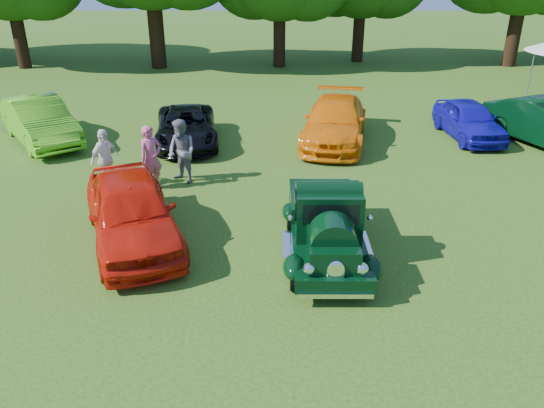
{
  "coord_description": "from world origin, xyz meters",
  "views": [
    {
      "loc": [
        0.53,
        -10.04,
        6.23
      ],
      "look_at": [
        0.5,
        0.88,
        1.1
      ],
      "focal_mm": 35.0,
      "sensor_mm": 36.0,
      "label": 1
    }
  ],
  "objects_px": {
    "back_car_blue": "(469,120)",
    "spectator_grey": "(182,152)",
    "red_convertible": "(131,211)",
    "spectator_white": "(105,159)",
    "back_car_black": "(186,126)",
    "spectator_pink": "(151,158)",
    "back_car_orange": "(335,121)",
    "hero_pickup": "(326,225)",
    "back_car_lime": "(40,121)"
  },
  "relations": [
    {
      "from": "back_car_orange",
      "to": "spectator_grey",
      "type": "xyz_separation_m",
      "value": [
        -4.96,
        -3.83,
        0.19
      ]
    },
    {
      "from": "red_convertible",
      "to": "spectator_white",
      "type": "bearing_deg",
      "value": 94.25
    },
    {
      "from": "back_car_blue",
      "to": "spectator_pink",
      "type": "bearing_deg",
      "value": -160.6
    },
    {
      "from": "back_car_blue",
      "to": "red_convertible",
      "type": "bearing_deg",
      "value": -147.6
    },
    {
      "from": "back_car_blue",
      "to": "spectator_white",
      "type": "relative_size",
      "value": 2.25
    },
    {
      "from": "hero_pickup",
      "to": "spectator_white",
      "type": "height_order",
      "value": "spectator_white"
    },
    {
      "from": "spectator_grey",
      "to": "back_car_blue",
      "type": "bearing_deg",
      "value": 64.06
    },
    {
      "from": "spectator_pink",
      "to": "spectator_white",
      "type": "height_order",
      "value": "spectator_pink"
    },
    {
      "from": "hero_pickup",
      "to": "back_car_black",
      "type": "distance_m",
      "value": 9.0
    },
    {
      "from": "red_convertible",
      "to": "spectator_grey",
      "type": "height_order",
      "value": "spectator_grey"
    },
    {
      "from": "back_car_blue",
      "to": "hero_pickup",
      "type": "bearing_deg",
      "value": -130.1
    },
    {
      "from": "back_car_lime",
      "to": "back_car_orange",
      "type": "bearing_deg",
      "value": -36.57
    },
    {
      "from": "back_car_blue",
      "to": "spectator_grey",
      "type": "height_order",
      "value": "spectator_grey"
    },
    {
      "from": "red_convertible",
      "to": "spectator_white",
      "type": "height_order",
      "value": "spectator_white"
    },
    {
      "from": "back_car_blue",
      "to": "back_car_orange",
      "type": "bearing_deg",
      "value": -178.77
    },
    {
      "from": "hero_pickup",
      "to": "spectator_white",
      "type": "relative_size",
      "value": 2.42
    },
    {
      "from": "back_car_black",
      "to": "spectator_grey",
      "type": "height_order",
      "value": "spectator_grey"
    },
    {
      "from": "back_car_orange",
      "to": "back_car_lime",
      "type": "bearing_deg",
      "value": -169.07
    },
    {
      "from": "red_convertible",
      "to": "back_car_black",
      "type": "distance_m",
      "value": 7.34
    },
    {
      "from": "back_car_blue",
      "to": "back_car_lime",
      "type": "bearing_deg",
      "value": 177.34
    },
    {
      "from": "back_car_black",
      "to": "spectator_grey",
      "type": "distance_m",
      "value": 3.67
    },
    {
      "from": "spectator_grey",
      "to": "spectator_white",
      "type": "xyz_separation_m",
      "value": [
        -2.15,
        -0.46,
        -0.07
      ]
    },
    {
      "from": "hero_pickup",
      "to": "spectator_grey",
      "type": "distance_m",
      "value": 5.79
    },
    {
      "from": "back_car_orange",
      "to": "spectator_pink",
      "type": "relative_size",
      "value": 2.79
    },
    {
      "from": "back_car_black",
      "to": "back_car_orange",
      "type": "height_order",
      "value": "back_car_orange"
    },
    {
      "from": "spectator_grey",
      "to": "spectator_white",
      "type": "height_order",
      "value": "spectator_grey"
    },
    {
      "from": "back_car_black",
      "to": "spectator_grey",
      "type": "relative_size",
      "value": 2.38
    },
    {
      "from": "spectator_pink",
      "to": "spectator_white",
      "type": "xyz_separation_m",
      "value": [
        -1.35,
        0.04,
        -0.06
      ]
    },
    {
      "from": "back_car_lime",
      "to": "spectator_pink",
      "type": "distance_m",
      "value": 6.55
    },
    {
      "from": "hero_pickup",
      "to": "back_car_orange",
      "type": "relative_size",
      "value": 0.82
    },
    {
      "from": "red_convertible",
      "to": "spectator_pink",
      "type": "bearing_deg",
      "value": 72.26
    },
    {
      "from": "back_car_orange",
      "to": "back_car_blue",
      "type": "xyz_separation_m",
      "value": [
        5.06,
        0.54,
        -0.08
      ]
    },
    {
      "from": "back_car_lime",
      "to": "spectator_grey",
      "type": "height_order",
      "value": "spectator_grey"
    },
    {
      "from": "hero_pickup",
      "to": "spectator_pink",
      "type": "relative_size",
      "value": 2.28
    },
    {
      "from": "red_convertible",
      "to": "back_car_blue",
      "type": "bearing_deg",
      "value": 16.03
    },
    {
      "from": "back_car_black",
      "to": "back_car_blue",
      "type": "height_order",
      "value": "back_car_blue"
    },
    {
      "from": "back_car_blue",
      "to": "spectator_grey",
      "type": "bearing_deg",
      "value": -161.28
    },
    {
      "from": "hero_pickup",
      "to": "back_car_blue",
      "type": "distance_m",
      "value": 10.56
    },
    {
      "from": "back_car_black",
      "to": "back_car_orange",
      "type": "bearing_deg",
      "value": -6.72
    },
    {
      "from": "red_convertible",
      "to": "back_car_lime",
      "type": "height_order",
      "value": "red_convertible"
    },
    {
      "from": "back_car_lime",
      "to": "spectator_pink",
      "type": "bearing_deg",
      "value": -77.63
    },
    {
      "from": "hero_pickup",
      "to": "back_car_lime",
      "type": "height_order",
      "value": "hero_pickup"
    },
    {
      "from": "back_car_black",
      "to": "back_car_blue",
      "type": "distance_m",
      "value": 10.47
    },
    {
      "from": "spectator_grey",
      "to": "back_car_black",
      "type": "bearing_deg",
      "value": 137.2
    },
    {
      "from": "red_convertible",
      "to": "back_car_blue",
      "type": "distance_m",
      "value": 13.34
    },
    {
      "from": "back_car_black",
      "to": "spectator_pink",
      "type": "height_order",
      "value": "spectator_pink"
    },
    {
      "from": "hero_pickup",
      "to": "back_car_orange",
      "type": "height_order",
      "value": "hero_pickup"
    },
    {
      "from": "back_car_lime",
      "to": "back_car_orange",
      "type": "height_order",
      "value": "back_car_lime"
    },
    {
      "from": "red_convertible",
      "to": "spectator_white",
      "type": "xyz_separation_m",
      "value": [
        -1.54,
        3.24,
        0.09
      ]
    },
    {
      "from": "spectator_pink",
      "to": "back_car_lime",
      "type": "bearing_deg",
      "value": 96.58
    }
  ]
}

